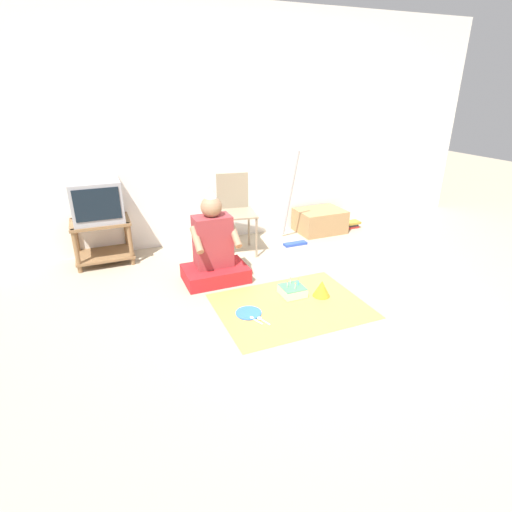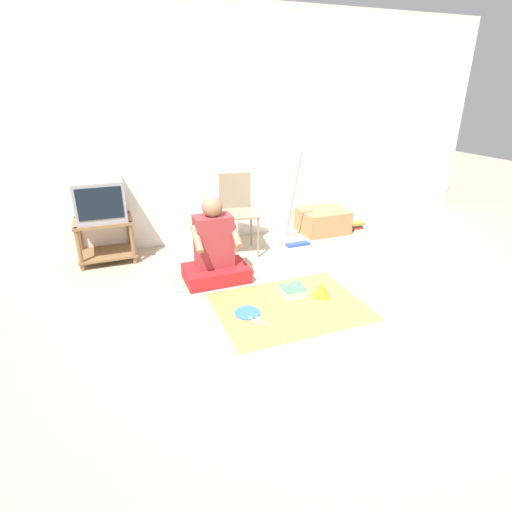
# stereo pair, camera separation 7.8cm
# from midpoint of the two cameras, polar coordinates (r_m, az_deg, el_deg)

# --- Properties ---
(ground_plane) EXTENTS (16.00, 16.00, 0.00)m
(ground_plane) POSITION_cam_midpoint_polar(r_m,az_deg,el_deg) (3.45, 11.06, -7.38)
(ground_plane) COLOR tan
(wall_back) EXTENTS (6.40, 0.06, 2.55)m
(wall_back) POSITION_cam_midpoint_polar(r_m,az_deg,el_deg) (4.79, -0.84, 17.71)
(wall_back) COLOR white
(wall_back) RESTS_ON ground_plane
(tv_stand) EXTENTS (0.58, 0.43, 0.46)m
(tv_stand) POSITION_cam_midpoint_polar(r_m,az_deg,el_deg) (4.47, -20.26, 2.64)
(tv_stand) COLOR olive
(tv_stand) RESTS_ON ground_plane
(tv) EXTENTS (0.48, 0.42, 0.41)m
(tv) POSITION_cam_midpoint_polar(r_m,az_deg,el_deg) (4.36, -20.97, 7.49)
(tv) COLOR #99999E
(tv) RESTS_ON tv_stand
(folding_chair) EXTENTS (0.46, 0.47, 0.86)m
(folding_chair) POSITION_cam_midpoint_polar(r_m,az_deg,el_deg) (4.41, -2.22, 6.99)
(folding_chair) COLOR gray
(folding_chair) RESTS_ON ground_plane
(cardboard_box_stack) EXTENTS (0.58, 0.46, 0.29)m
(cardboard_box_stack) POSITION_cam_midpoint_polar(r_m,az_deg,el_deg) (5.17, 9.99, 4.92)
(cardboard_box_stack) COLOR #A87F51
(cardboard_box_stack) RESTS_ON ground_plane
(dust_mop) EXTENTS (0.28, 0.39, 1.10)m
(dust_mop) POSITION_cam_midpoint_polar(r_m,az_deg,el_deg) (4.69, 6.12, 5.39)
(dust_mop) COLOR #2D4CB2
(dust_mop) RESTS_ON ground_plane
(book_pile) EXTENTS (0.20, 0.13, 0.09)m
(book_pile) POSITION_cam_midpoint_polar(r_m,az_deg,el_deg) (5.41, 14.44, 4.29)
(book_pile) COLOR #B72D28
(book_pile) RESTS_ON ground_plane
(person_seated) EXTENTS (0.60, 0.41, 0.89)m
(person_seated) POSITION_cam_midpoint_polar(r_m,az_deg,el_deg) (3.78, -5.35, 0.73)
(person_seated) COLOR red
(person_seated) RESTS_ON ground_plane
(party_cloth) EXTENTS (1.24, 0.94, 0.01)m
(party_cloth) POSITION_cam_midpoint_polar(r_m,az_deg,el_deg) (3.43, 5.54, -7.14)
(party_cloth) COLOR #EFA84C
(party_cloth) RESTS_ON ground_plane
(birthday_cake) EXTENTS (0.21, 0.21, 0.15)m
(birthday_cake) POSITION_cam_midpoint_polar(r_m,az_deg,el_deg) (3.58, 5.83, -4.99)
(birthday_cake) COLOR #F4E0C6
(birthday_cake) RESTS_ON party_cloth
(party_hat_blue) EXTENTS (0.15, 0.15, 0.14)m
(party_hat_blue) POSITION_cam_midpoint_polar(r_m,az_deg,el_deg) (3.58, 9.99, -4.68)
(party_hat_blue) COLOR gold
(party_hat_blue) RESTS_ON party_cloth
(paper_plate) EXTENTS (0.21, 0.21, 0.01)m
(paper_plate) POSITION_cam_midpoint_polar(r_m,az_deg,el_deg) (3.31, -0.55, -8.12)
(paper_plate) COLOR blue
(paper_plate) RESTS_ON party_cloth
(plastic_spoon_near) EXTENTS (0.07, 0.14, 0.01)m
(plastic_spoon_near) POSITION_cam_midpoint_polar(r_m,az_deg,el_deg) (3.23, 0.07, -8.94)
(plastic_spoon_near) COLOR white
(plastic_spoon_near) RESTS_ON party_cloth
(plastic_spoon_far) EXTENTS (0.06, 0.14, 0.01)m
(plastic_spoon_far) POSITION_cam_midpoint_polar(r_m,az_deg,el_deg) (3.23, 1.19, -9.00)
(plastic_spoon_far) COLOR white
(plastic_spoon_far) RESTS_ON party_cloth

